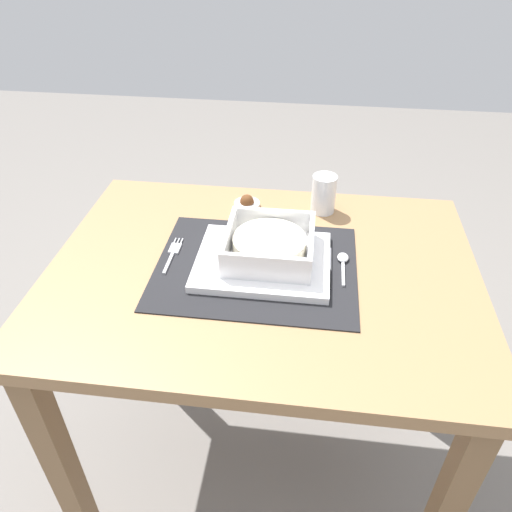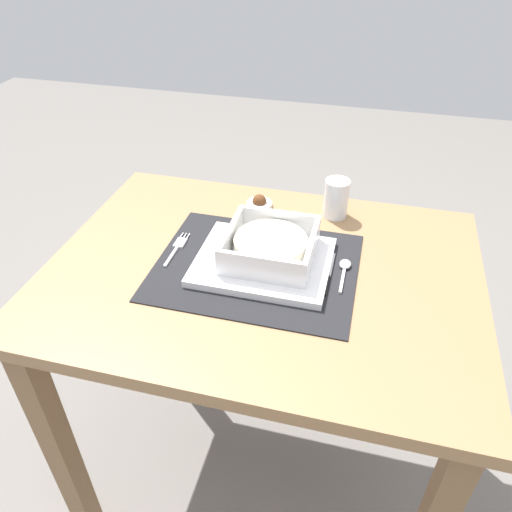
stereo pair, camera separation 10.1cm
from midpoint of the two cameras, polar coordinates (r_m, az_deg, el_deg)
ground_plane at (r=1.57m, az=-1.46°, el=-22.28°), size 6.00×6.00×0.00m
dining_table at (r=1.10m, az=-1.93°, el=-6.05°), size 0.89×0.67×0.71m
placemat at (r=1.03m, az=-2.81°, el=-1.38°), size 0.42×0.33×0.00m
serving_plate at (r=1.03m, az=-1.91°, el=-0.71°), size 0.28×0.22×0.02m
porridge_bowl at (r=1.02m, az=-1.29°, el=1.11°), size 0.18×0.18×0.06m
fork at (r=1.09m, az=-12.18°, el=0.31°), size 0.02×0.13×0.00m
spoon at (r=1.04m, az=7.29°, el=-0.65°), size 0.02×0.11×0.01m
butter_knife at (r=1.02m, az=5.48°, el=-1.76°), size 0.01×0.14×0.01m
bread_knife at (r=1.00m, az=4.00°, el=-2.28°), size 0.01×0.14×0.01m
drinking_glass at (r=1.20m, az=5.41°, el=6.90°), size 0.06×0.06×0.09m
condiment_saucer at (r=1.23m, az=-3.42°, el=6.03°), size 0.06×0.06×0.03m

